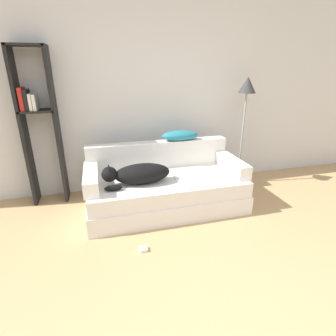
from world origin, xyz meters
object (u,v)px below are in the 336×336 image
at_px(throw_pillow, 180,135).
at_px(couch, 166,193).
at_px(laptop, 189,176).
at_px(floor_lamp, 246,100).
at_px(power_adapter, 143,249).
at_px(dog, 138,174).
at_px(bookshelf, 38,121).

bearing_deg(throw_pillow, couch, -128.02).
relative_size(couch, laptop, 5.11).
xyz_separation_m(floor_lamp, power_adapter, (-1.60, -1.15, -1.17)).
bearing_deg(power_adapter, laptop, 45.22).
bearing_deg(floor_lamp, couch, -160.83).
xyz_separation_m(couch, throw_pillow, (0.28, 0.36, 0.59)).
height_order(couch, power_adapter, couch).
bearing_deg(throw_pillow, floor_lamp, 3.42).
distance_m(laptop, floor_lamp, 1.31).
height_order(dog, throw_pillow, throw_pillow).
bearing_deg(couch, throw_pillow, 51.98).
height_order(couch, floor_lamp, floor_lamp).
xyz_separation_m(couch, floor_lamp, (1.19, 0.41, 0.99)).
bearing_deg(laptop, bookshelf, 161.20).
height_order(dog, bookshelf, bookshelf).
xyz_separation_m(throw_pillow, power_adapter, (-0.69, -1.09, -0.77)).
bearing_deg(dog, throw_pillow, 35.93).
height_order(throw_pillow, power_adapter, throw_pillow).
distance_m(dog, throw_pillow, 0.81).
bearing_deg(laptop, throw_pillow, 89.17).
distance_m(throw_pillow, bookshelf, 1.67).
relative_size(dog, throw_pillow, 1.58).
height_order(couch, throw_pillow, throw_pillow).
relative_size(throw_pillow, bookshelf, 0.26).
relative_size(laptop, floor_lamp, 0.24).
relative_size(dog, laptop, 2.08).
xyz_separation_m(bookshelf, floor_lamp, (2.55, -0.15, 0.18)).
distance_m(dog, laptop, 0.60).
bearing_deg(bookshelf, throw_pillow, -7.22).
height_order(couch, bookshelf, bookshelf).
xyz_separation_m(dog, power_adapter, (-0.07, -0.65, -0.49)).
distance_m(dog, power_adapter, 0.81).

